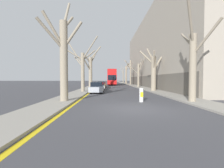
% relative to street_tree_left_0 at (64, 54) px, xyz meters
% --- Properties ---
extents(ground_plane, '(300.00, 300.00, 0.00)m').
position_rel_street_tree_left_0_xyz_m(ground_plane, '(5.00, -2.73, -3.73)').
color(ground_plane, '#424247').
extents(sidewalk_left, '(2.35, 120.00, 0.12)m').
position_rel_street_tree_left_0_xyz_m(sidewalk_left, '(-0.35, 47.27, -3.67)').
color(sidewalk_left, gray).
rests_on(sidewalk_left, ground).
extents(sidewalk_right, '(2.35, 120.00, 0.12)m').
position_rel_street_tree_left_0_xyz_m(sidewalk_right, '(10.34, 47.27, -3.67)').
color(sidewalk_right, gray).
rests_on(sidewalk_right, ground).
extents(building_facade_right, '(10.08, 44.21, 15.70)m').
position_rel_street_tree_left_0_xyz_m(building_facade_right, '(16.51, 22.90, 4.11)').
color(building_facade_right, '#9E9384').
rests_on(building_facade_right, ground).
extents(kerb_line_stripe, '(0.24, 120.00, 0.01)m').
position_rel_street_tree_left_0_xyz_m(kerb_line_stripe, '(1.01, 47.27, -3.72)').
color(kerb_line_stripe, yellow).
rests_on(kerb_line_stripe, ground).
extents(street_tree_left_0, '(3.01, 3.88, 8.77)m').
position_rel_street_tree_left_0_xyz_m(street_tree_left_0, '(0.00, 0.00, 0.00)').
color(street_tree_left_0, gray).
rests_on(street_tree_left_0, ground).
extents(street_tree_left_1, '(4.29, 2.54, 7.46)m').
position_rel_street_tree_left_0_xyz_m(street_tree_left_1, '(-0.05, 8.70, -0.41)').
color(street_tree_left_1, gray).
rests_on(street_tree_left_1, ground).
extents(street_tree_left_2, '(3.35, 3.33, 8.32)m').
position_rel_street_tree_left_0_xyz_m(street_tree_left_2, '(-0.10, 18.16, -0.18)').
color(street_tree_left_2, gray).
rests_on(street_tree_left_2, ground).
extents(street_tree_right_0, '(2.25, 4.84, 7.24)m').
position_rel_street_tree_left_0_xyz_m(street_tree_right_0, '(9.85, -0.53, -0.59)').
color(street_tree_right_0, gray).
rests_on(street_tree_right_0, ground).
extents(street_tree_right_1, '(3.79, 2.54, 6.41)m').
position_rel_street_tree_left_0_xyz_m(street_tree_right_1, '(10.09, 10.28, -0.71)').
color(street_tree_right_1, gray).
rests_on(street_tree_right_1, ground).
extents(street_tree_right_2, '(3.55, 4.03, 6.63)m').
position_rel_street_tree_left_0_xyz_m(street_tree_right_2, '(10.18, 21.55, -0.56)').
color(street_tree_right_2, gray).
rests_on(street_tree_right_2, ground).
extents(street_tree_right_3, '(2.73, 3.42, 7.71)m').
position_rel_street_tree_left_0_xyz_m(street_tree_right_3, '(9.83, 32.09, 0.25)').
color(street_tree_right_3, gray).
rests_on(street_tree_right_3, ground).
extents(street_tree_right_4, '(2.59, 3.08, 7.93)m').
position_rel_street_tree_left_0_xyz_m(street_tree_right_4, '(10.03, 43.19, 0.15)').
color(street_tree_right_4, gray).
rests_on(street_tree_right_4, ground).
extents(street_tree_right_5, '(1.99, 2.38, 8.21)m').
position_rel_street_tree_left_0_xyz_m(street_tree_right_5, '(9.87, 54.33, -0.35)').
color(street_tree_right_5, gray).
rests_on(street_tree_right_5, ground).
extents(double_decker_bus, '(2.57, 11.44, 4.64)m').
position_rel_street_tree_left_0_xyz_m(double_decker_bus, '(4.42, 34.75, -1.11)').
color(double_decker_bus, red).
rests_on(double_decker_bus, ground).
extents(parked_car_0, '(1.76, 4.09, 1.41)m').
position_rel_street_tree_left_0_xyz_m(parked_car_0, '(1.92, 8.34, -3.06)').
color(parked_car_0, '#9EA3AD').
rests_on(parked_car_0, ground).
extents(parked_car_1, '(1.84, 4.58, 1.29)m').
position_rel_street_tree_left_0_xyz_m(parked_car_1, '(1.92, 14.16, -3.11)').
color(parked_car_1, silver).
rests_on(parked_car_1, ground).
extents(parked_car_2, '(1.90, 4.52, 1.31)m').
position_rel_street_tree_left_0_xyz_m(parked_car_2, '(1.92, 21.03, -3.10)').
color(parked_car_2, olive).
rests_on(parked_car_2, ground).
extents(traffic_bollard, '(0.31, 0.32, 1.09)m').
position_rel_street_tree_left_0_xyz_m(traffic_bollard, '(6.08, -0.01, -3.18)').
color(traffic_bollard, white).
rests_on(traffic_bollard, ground).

